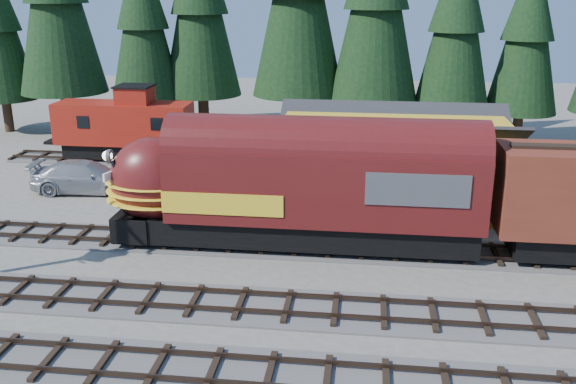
# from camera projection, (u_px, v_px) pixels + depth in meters

# --- Properties ---
(ground) EXTENTS (120.00, 120.00, 0.00)m
(ground) POSITION_uv_depth(u_px,v_px,m) (398.00, 291.00, 25.56)
(ground) COLOR #6B665B
(ground) RESTS_ON ground
(track_spur) EXTENTS (32.00, 3.20, 0.33)m
(track_spur) POSITION_uv_depth(u_px,v_px,m) (239.00, 163.00, 43.71)
(track_spur) COLOR #4C4947
(track_spur) RESTS_ON ground
(depot) EXTENTS (12.80, 7.00, 5.30)m
(depot) POSITION_uv_depth(u_px,v_px,m) (393.00, 154.00, 34.56)
(depot) COLOR gold
(depot) RESTS_ON ground
(conifer_backdrop) EXTENTS (79.55, 23.18, 16.96)m
(conifer_backdrop) POSITION_uv_depth(u_px,v_px,m) (450.00, 10.00, 45.13)
(conifer_backdrop) COLOR black
(conifer_backdrop) RESTS_ON ground
(locomotive) EXTENTS (17.33, 3.45, 4.71)m
(locomotive) POSITION_uv_depth(u_px,v_px,m) (284.00, 191.00, 29.10)
(locomotive) COLOR black
(locomotive) RESTS_ON ground
(caboose) EXTENTS (9.26, 2.68, 4.81)m
(caboose) POSITION_uv_depth(u_px,v_px,m) (125.00, 126.00, 43.92)
(caboose) COLOR black
(caboose) RESTS_ON ground
(pickup_truck_a) EXTENTS (7.06, 4.72, 1.80)m
(pickup_truck_a) POSITION_uv_depth(u_px,v_px,m) (214.00, 190.00, 35.17)
(pickup_truck_a) COLOR black
(pickup_truck_a) RESTS_ON ground
(pickup_truck_b) EXTENTS (6.52, 3.13, 1.83)m
(pickup_truck_b) POSITION_uv_depth(u_px,v_px,m) (86.00, 177.00, 37.61)
(pickup_truck_b) COLOR #A1A3A8
(pickup_truck_b) RESTS_ON ground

